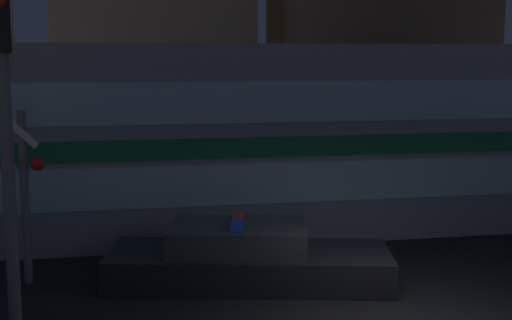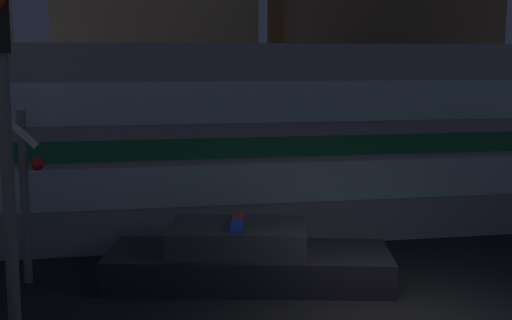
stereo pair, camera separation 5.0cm
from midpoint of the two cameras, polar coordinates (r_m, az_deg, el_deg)
train at (r=16.27m, az=0.33°, el=1.75°), size 19.31×3.22×4.24m
police_car at (r=12.68m, az=-0.88°, el=-7.95°), size 5.22×2.86×1.17m
crossing_signal_far at (r=13.00m, az=-18.16°, el=-2.14°), size 0.74×0.34×3.06m
traffic_light_corner at (r=10.42m, az=-19.52°, el=2.61°), size 0.30×0.46×4.91m
building_left at (r=25.53m, az=-8.45°, el=6.71°), size 6.30×6.69×6.61m
building_center at (r=24.81m, az=9.68°, el=9.45°), size 6.85×4.29×9.04m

